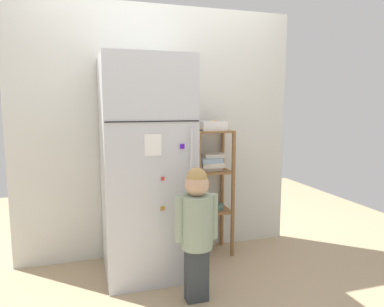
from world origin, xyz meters
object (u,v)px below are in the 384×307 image
at_px(pantry_shelf_unit, 211,179).
at_px(refrigerator, 146,168).
at_px(fruit_bin, 214,126).
at_px(child_standing, 197,221).

bearing_deg(pantry_shelf_unit, refrigerator, -163.57).
distance_m(pantry_shelf_unit, fruit_bin, 0.49).
bearing_deg(refrigerator, pantry_shelf_unit, 16.43).
bearing_deg(refrigerator, fruit_bin, 16.42).
xyz_separation_m(child_standing, pantry_shelf_unit, (0.38, 0.75, 0.13)).
distance_m(refrigerator, child_standing, 0.68).
distance_m(child_standing, pantry_shelf_unit, 0.85).
xyz_separation_m(refrigerator, child_standing, (0.25, -0.56, -0.30)).
bearing_deg(pantry_shelf_unit, fruit_bin, 16.10).
bearing_deg(child_standing, refrigerator, 113.79).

